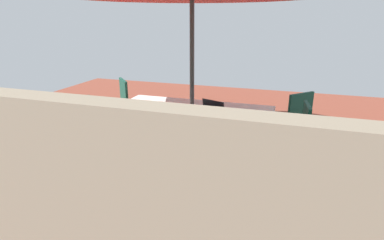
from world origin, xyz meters
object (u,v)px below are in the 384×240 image
(cup, at_px, (188,109))
(laptop, at_px, (217,112))
(chair_west, at_px, (291,137))
(chair_southeast, at_px, (133,103))
(dining_table, at_px, (192,113))
(chair_northeast, at_px, (78,131))
(chair_north, at_px, (171,143))
(chair_southwest, at_px, (291,120))
(chair_northwest, at_px, (288,160))

(cup, bearing_deg, laptop, -172.55)
(chair_west, xyz_separation_m, chair_southeast, (2.63, -0.78, 0.00))
(dining_table, distance_m, chair_northeast, 1.53)
(dining_table, relative_size, chair_west, 2.19)
(chair_northeast, height_order, chair_north, same)
(chair_southwest, bearing_deg, chair_northwest, 43.33)
(laptop, bearing_deg, chair_north, 74.21)
(chair_southeast, bearing_deg, chair_north, 178.55)
(chair_west, bearing_deg, chair_north, -69.71)
(chair_northwest, relative_size, chair_southwest, 1.00)
(cup, bearing_deg, chair_southwest, -146.46)
(chair_northwest, distance_m, laptop, 1.13)
(chair_northwest, xyz_separation_m, chair_southeast, (2.62, -1.49, 0.00))
(dining_table, relative_size, chair_north, 2.19)
(chair_northeast, distance_m, chair_north, 1.32)
(dining_table, height_order, chair_southwest, chair_southwest)
(chair_northwest, bearing_deg, chair_west, 137.22)
(chair_north, relative_size, laptop, 2.53)
(chair_southeast, bearing_deg, chair_northwest, -162.58)
(chair_west, xyz_separation_m, chair_north, (1.35, 0.67, 0.00))
(dining_table, height_order, laptop, laptop)
(chair_northwest, distance_m, chair_west, 0.71)
(cup, bearing_deg, chair_north, 85.60)
(chair_west, height_order, cup, chair_west)
(chair_northwest, relative_size, chair_west, 1.00)
(laptop, height_order, cup, laptop)
(laptop, bearing_deg, chair_northeast, 38.40)
(cup, bearing_deg, dining_table, -87.83)
(chair_west, relative_size, laptop, 2.53)
(chair_southwest, bearing_deg, cup, -13.20)
(chair_west, height_order, chair_southeast, same)
(dining_table, xyz_separation_m, chair_northwest, (-1.30, 0.75, -0.17))
(chair_northeast, bearing_deg, chair_west, -30.09)
(chair_southwest, bearing_deg, chair_west, 44.78)
(chair_northwest, distance_m, chair_southeast, 3.01)
(chair_southwest, distance_m, chair_north, 1.91)
(chair_northwest, bearing_deg, cup, -154.26)
(chair_southwest, distance_m, chair_southeast, 2.61)
(chair_northeast, bearing_deg, dining_table, -16.56)
(chair_west, distance_m, laptop, 0.98)
(chair_west, relative_size, chair_north, 1.00)
(chair_northwest, xyz_separation_m, cup, (1.30, -0.54, 0.28))
(chair_northeast, relative_size, chair_north, 1.00)
(dining_table, bearing_deg, cup, 92.17)
(chair_north, height_order, cup, chair_north)
(chair_southwest, height_order, laptop, laptop)
(dining_table, bearing_deg, chair_northeast, 27.44)
(dining_table, relative_size, chair_southwest, 2.19)
(chair_west, relative_size, chair_southeast, 1.00)
(chair_northwest, distance_m, chair_north, 1.34)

